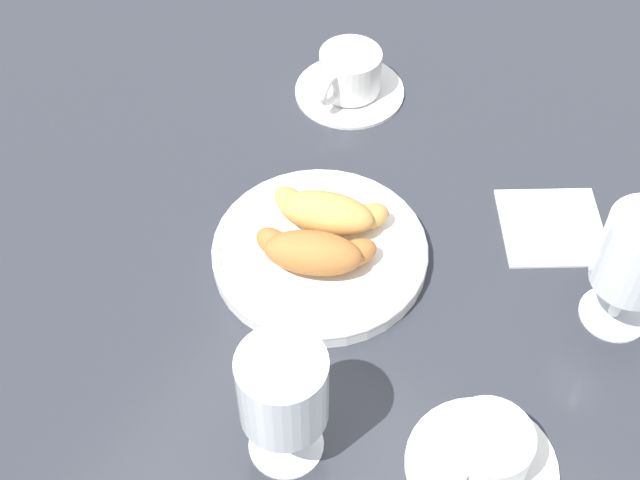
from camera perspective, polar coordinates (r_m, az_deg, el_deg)
ground_plane at (r=0.94m, az=1.61°, el=-0.84°), size 2.20×2.20×0.00m
pastry_plate at (r=0.92m, az=-0.00°, el=-0.75°), size 0.23×0.23×0.02m
croissant_large at (r=0.89m, az=-0.42°, el=-0.75°), size 0.13×0.10×0.04m
croissant_small at (r=0.92m, az=0.48°, el=1.82°), size 0.13×0.09×0.04m
coffee_cup_near at (r=0.80m, az=10.57°, el=-13.50°), size 0.14×0.14×0.06m
coffee_cup_far at (r=1.10m, az=1.91°, el=10.48°), size 0.14×0.14×0.06m
juice_glass_left at (r=0.87m, az=19.89°, el=-0.99°), size 0.08×0.08×0.14m
juice_glass_right at (r=0.74m, az=-2.41°, el=-9.85°), size 0.08×0.08×0.14m
folded_napkin at (r=0.99m, az=14.76°, el=0.88°), size 0.15×0.15×0.01m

